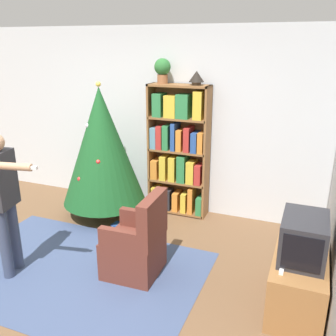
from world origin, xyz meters
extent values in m
plane|color=brown|center=(0.00, 0.00, 0.00)|extent=(14.00, 14.00, 0.00)
cube|color=silver|center=(0.00, 2.29, 1.30)|extent=(8.00, 0.10, 2.60)
cube|color=#3D4C70|center=(-0.21, 0.23, 0.00)|extent=(2.76, 1.87, 0.01)
cube|color=brown|center=(-0.10, 2.09, 0.92)|extent=(0.03, 0.27, 1.85)
cube|color=brown|center=(0.72, 2.09, 0.92)|extent=(0.03, 0.27, 1.85)
cube|color=brown|center=(0.31, 2.09, 1.83)|extent=(0.85, 0.27, 0.03)
cube|color=brown|center=(0.31, 2.22, 0.92)|extent=(0.85, 0.01, 1.85)
cube|color=brown|center=(0.31, 2.09, 0.03)|extent=(0.82, 0.27, 0.03)
cube|color=gold|center=(-0.02, 2.05, 0.20)|extent=(0.09, 0.21, 0.32)
cube|color=orange|center=(0.09, 2.06, 0.19)|extent=(0.09, 0.22, 0.30)
cube|color=#232328|center=(0.19, 2.05, 0.20)|extent=(0.08, 0.19, 0.30)
cube|color=orange|center=(0.30, 2.07, 0.18)|extent=(0.08, 0.23, 0.27)
cube|color=gold|center=(0.43, 2.06, 0.19)|extent=(0.08, 0.21, 0.28)
cube|color=orange|center=(0.53, 2.05, 0.23)|extent=(0.07, 0.20, 0.38)
cube|color=#2D7A42|center=(0.66, 2.07, 0.17)|extent=(0.08, 0.24, 0.26)
cube|color=brown|center=(0.31, 2.09, 0.48)|extent=(0.82, 0.27, 0.03)
cube|color=orange|center=(-0.02, 2.07, 0.64)|extent=(0.10, 0.25, 0.27)
cube|color=gold|center=(0.11, 2.07, 0.67)|extent=(0.09, 0.25, 0.35)
cube|color=gold|center=(0.25, 2.05, 0.67)|extent=(0.10, 0.21, 0.35)
cube|color=#2D7A42|center=(0.39, 2.07, 0.69)|extent=(0.11, 0.25, 0.38)
cube|color=gold|center=(0.52, 2.06, 0.66)|extent=(0.11, 0.22, 0.32)
cube|color=#B22D28|center=(0.63, 2.05, 0.64)|extent=(0.09, 0.21, 0.28)
cube|color=brown|center=(0.31, 2.09, 0.94)|extent=(0.82, 0.27, 0.03)
cube|color=#5B899E|center=(-0.03, 2.07, 1.10)|extent=(0.09, 0.23, 0.30)
cube|color=#B22D28|center=(0.06, 2.06, 1.12)|extent=(0.08, 0.23, 0.33)
cube|color=#2D7A42|center=(0.15, 2.06, 1.12)|extent=(0.09, 0.23, 0.34)
cube|color=#284C93|center=(0.27, 2.08, 1.14)|extent=(0.06, 0.25, 0.38)
cube|color=orange|center=(0.35, 2.08, 1.10)|extent=(0.08, 0.25, 0.29)
cube|color=#B22D28|center=(0.46, 2.08, 1.12)|extent=(0.08, 0.25, 0.33)
cube|color=#284C93|center=(0.56, 2.07, 1.09)|extent=(0.08, 0.25, 0.27)
cube|color=orange|center=(0.65, 2.06, 1.10)|extent=(0.07, 0.22, 0.28)
cube|color=brown|center=(0.31, 2.09, 1.39)|extent=(0.82, 0.27, 0.03)
cube|color=#2D7A42|center=(0.03, 2.07, 1.56)|extent=(0.13, 0.23, 0.31)
cube|color=gold|center=(0.22, 2.05, 1.56)|extent=(0.16, 0.20, 0.30)
cube|color=#2D7A42|center=(0.39, 2.06, 1.57)|extent=(0.17, 0.22, 0.32)
cube|color=gold|center=(0.60, 2.06, 1.59)|extent=(0.12, 0.23, 0.37)
cube|color=#996638|center=(2.07, 0.54, 0.26)|extent=(0.48, 0.95, 0.52)
cube|color=#28282D|center=(2.07, 0.54, 0.72)|extent=(0.39, 0.55, 0.40)
cube|color=black|center=(2.07, 0.26, 0.72)|extent=(0.32, 0.01, 0.31)
cube|color=white|center=(1.92, 0.26, 0.53)|extent=(0.04, 0.12, 0.02)
cylinder|color=#4C3323|center=(-0.63, 1.61, 0.05)|extent=(0.36, 0.36, 0.10)
cylinder|color=brown|center=(-0.63, 1.61, 0.16)|extent=(0.08, 0.08, 0.12)
cone|color=#195123|center=(-0.63, 1.61, 1.02)|extent=(1.15, 1.15, 1.61)
sphere|color=silver|center=(-0.76, 1.49, 1.32)|extent=(0.06, 0.06, 0.06)
sphere|color=red|center=(-0.77, 1.24, 0.66)|extent=(0.07, 0.07, 0.07)
sphere|color=#B74C93|center=(-0.92, 1.69, 0.96)|extent=(0.06, 0.06, 0.06)
sphere|color=red|center=(-1.01, 1.69, 0.71)|extent=(0.04, 0.04, 0.04)
sphere|color=red|center=(-0.52, 1.32, 0.90)|extent=(0.06, 0.06, 0.06)
sphere|color=#E5CC4C|center=(-0.63, 1.61, 1.86)|extent=(0.07, 0.07, 0.07)
cube|color=brown|center=(0.39, 0.48, 0.21)|extent=(0.58, 0.58, 0.42)
cube|color=brown|center=(0.62, 0.49, 0.67)|extent=(0.14, 0.56, 0.50)
cube|color=brown|center=(0.38, 0.72, 0.52)|extent=(0.51, 0.10, 0.20)
cube|color=brown|center=(0.40, 0.24, 0.52)|extent=(0.51, 0.10, 0.20)
cylinder|color=#38425B|center=(-0.84, 0.08, 0.39)|extent=(0.11, 0.11, 0.78)
cylinder|color=#38425B|center=(-0.80, -0.10, 0.39)|extent=(0.11, 0.11, 0.78)
cube|color=#2D2D33|center=(-0.82, -0.01, 1.07)|extent=(0.24, 0.35, 0.58)
cylinder|color=tan|center=(-0.86, 0.19, 1.04)|extent=(0.07, 0.07, 0.47)
cylinder|color=tan|center=(-0.55, -0.16, 1.29)|extent=(0.48, 0.16, 0.07)
cube|color=white|center=(-0.31, -0.11, 1.29)|extent=(0.11, 0.06, 0.03)
cylinder|color=#935B38|center=(0.07, 2.09, 1.91)|extent=(0.14, 0.14, 0.12)
sphere|color=#2D7033|center=(0.07, 2.09, 2.07)|extent=(0.22, 0.22, 0.22)
cylinder|color=#473828|center=(0.55, 2.09, 1.87)|extent=(0.12, 0.12, 0.04)
cone|color=black|center=(0.55, 2.09, 1.96)|extent=(0.20, 0.20, 0.14)
cube|color=#2D7A42|center=(-0.24, 1.28, 0.01)|extent=(0.19, 0.15, 0.02)
cube|color=#5B899E|center=(-0.25, 1.29, 0.03)|extent=(0.17, 0.17, 0.02)
cube|color=#284C93|center=(-0.23, 1.29, 0.06)|extent=(0.20, 0.16, 0.02)
camera|label=1|loc=(2.04, -2.64, 2.38)|focal=40.00mm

